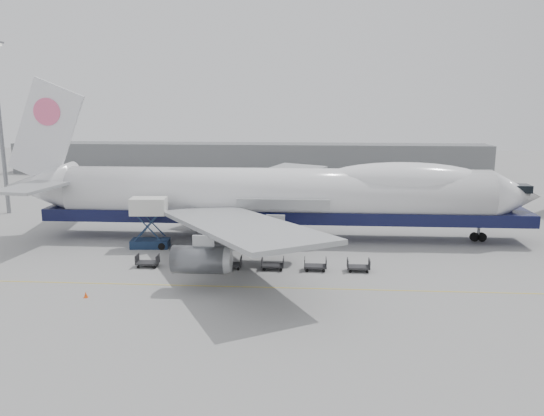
{
  "coord_description": "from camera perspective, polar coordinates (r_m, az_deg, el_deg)",
  "views": [
    {
      "loc": [
        3.81,
        -52.87,
        17.4
      ],
      "look_at": [
        -0.14,
        6.0,
        5.1
      ],
      "focal_mm": 35.0,
      "sensor_mm": 36.0,
      "label": 1
    }
  ],
  "objects": [
    {
      "name": "dolly_2",
      "position": [
        55.42,
        -4.48,
        -5.99
      ],
      "size": [
        2.3,
        1.35,
        1.3
      ],
      "color": "#2D2D30",
      "rests_on": "ground"
    },
    {
      "name": "airliner",
      "position": [
        66.0,
        1.03,
        1.49
      ],
      "size": [
        67.0,
        55.3,
        19.98
      ],
      "color": "white",
      "rests_on": "ground"
    },
    {
      "name": "dolly_5",
      "position": [
        55.12,
        9.28,
        -6.21
      ],
      "size": [
        2.3,
        1.35,
        1.3
      ],
      "color": "#2D2D30",
      "rests_on": "ground"
    },
    {
      "name": "hangar",
      "position": [
        124.42,
        -2.57,
        5.35
      ],
      "size": [
        110.0,
        8.0,
        7.0
      ],
      "primitive_type": "cube",
      "color": "slate",
      "rests_on": "ground"
    },
    {
      "name": "ground",
      "position": [
        55.79,
        -0.27,
        -6.4
      ],
      "size": [
        260.0,
        260.0,
        0.0
      ],
      "primitive_type": "plane",
      "color": "gray",
      "rests_on": "ground"
    },
    {
      "name": "traffic_cone",
      "position": [
        50.43,
        -19.4,
        -8.8
      ],
      "size": [
        0.37,
        0.37,
        0.55
      ],
      "rotation": [
        0.0,
        0.0,
        0.24
      ],
      "color": "#FC4E0D",
      "rests_on": "ground"
    },
    {
      "name": "dolly_4",
      "position": [
        54.87,
        4.68,
        -6.17
      ],
      "size": [
        2.3,
        1.35,
        1.3
      ],
      "color": "#2D2D30",
      "rests_on": "ground"
    },
    {
      "name": "dolly_0",
      "position": [
        57.32,
        -13.24,
        -5.67
      ],
      "size": [
        2.3,
        1.35,
        1.3
      ],
      "color": "#2D2D30",
      "rests_on": "ground"
    },
    {
      "name": "dolly_1",
      "position": [
        56.2,
        -8.94,
        -5.84
      ],
      "size": [
        2.3,
        1.35,
        1.3
      ],
      "color": "#2D2D30",
      "rests_on": "ground"
    },
    {
      "name": "floodlight_mast",
      "position": [
        89.54,
        -27.26,
        8.48
      ],
      "size": [
        2.4,
        2.4,
        25.43
      ],
      "color": "slate",
      "rests_on": "ground"
    },
    {
      "name": "dolly_3",
      "position": [
        54.97,
        0.08,
        -6.1
      ],
      "size": [
        2.3,
        1.35,
        1.3
      ],
      "color": "#2D2D30",
      "rests_on": "ground"
    },
    {
      "name": "catering_truck",
      "position": [
        63.85,
        -13.07,
        -1.18
      ],
      "size": [
        4.6,
        3.34,
        5.98
      ],
      "rotation": [
        0.0,
        0.0,
        0.07
      ],
      "color": "#162744",
      "rests_on": "ground"
    },
    {
      "name": "apron_line",
      "position": [
        50.14,
        -0.76,
        -8.53
      ],
      "size": [
        60.0,
        0.15,
        0.01
      ],
      "primitive_type": "cube",
      "color": "gold",
      "rests_on": "ground"
    }
  ]
}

